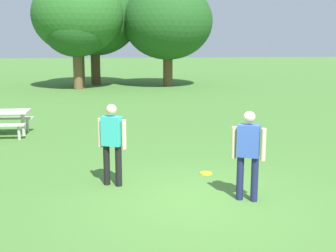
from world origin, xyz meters
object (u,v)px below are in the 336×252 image
(person_thrower, at_px, (248,150))
(tree_back_left, at_px, (168,22))
(tree_far_right, at_px, (78,15))
(tree_slender_mid, at_px, (94,17))
(person_catcher, at_px, (112,139))
(frisbee, at_px, (206,173))
(picnic_table_near, at_px, (0,118))
(tree_broad_center, at_px, (76,29))

(person_thrower, distance_m, tree_back_left, 19.92)
(tree_far_right, distance_m, tree_back_left, 5.25)
(tree_far_right, bearing_deg, tree_slender_mid, 67.38)
(person_catcher, height_order, tree_back_left, tree_back_left)
(frisbee, bearing_deg, tree_back_left, 86.39)
(frisbee, bearing_deg, tree_slender_mid, 99.53)
(frisbee, height_order, picnic_table_near, picnic_table_near)
(frisbee, relative_size, tree_far_right, 0.04)
(person_catcher, distance_m, frisbee, 2.27)
(frisbee, bearing_deg, tree_far_right, 103.14)
(tree_far_right, xyz_separation_m, tree_slender_mid, (0.82, 1.96, -0.01))
(frisbee, xyz_separation_m, picnic_table_near, (-5.40, 4.45, 0.55))
(tree_back_left, bearing_deg, person_catcher, -99.60)
(tree_broad_center, xyz_separation_m, tree_slender_mid, (0.89, 2.47, 0.73))
(frisbee, bearing_deg, picnic_table_near, 140.47)
(tree_broad_center, height_order, tree_slender_mid, tree_slender_mid)
(tree_broad_center, bearing_deg, person_thrower, -76.21)
(tree_slender_mid, bearing_deg, person_thrower, -80.10)
(person_thrower, distance_m, tree_slender_mid, 21.65)
(picnic_table_near, height_order, tree_back_left, tree_back_left)
(person_thrower, height_order, tree_far_right, tree_far_right)
(person_thrower, relative_size, frisbee, 6.11)
(tree_broad_center, bearing_deg, tree_slender_mid, 70.17)
(tree_far_right, height_order, tree_back_left, tree_far_right)
(person_thrower, distance_m, tree_broad_center, 19.34)
(frisbee, distance_m, tree_broad_center, 17.78)
(person_thrower, xyz_separation_m, frisbee, (-0.42, 1.67, -0.93))
(person_thrower, relative_size, tree_back_left, 0.27)
(person_thrower, height_order, tree_back_left, tree_back_left)
(person_thrower, bearing_deg, frisbee, 104.18)
(tree_far_right, bearing_deg, person_catcher, -83.43)
(person_thrower, xyz_separation_m, tree_slender_mid, (-3.68, 21.10, 3.19))
(picnic_table_near, bearing_deg, person_thrower, -46.46)
(frisbee, height_order, tree_back_left, tree_back_left)
(person_catcher, height_order, picnic_table_near, person_catcher)
(picnic_table_near, xyz_separation_m, tree_broad_center, (1.25, 12.50, 2.84))
(person_catcher, relative_size, frisbee, 6.11)
(tree_back_left, bearing_deg, frisbee, -93.61)
(person_thrower, distance_m, person_catcher, 2.67)
(person_catcher, relative_size, tree_back_left, 0.27)
(picnic_table_near, xyz_separation_m, tree_far_right, (1.32, 13.01, 3.59))
(person_catcher, distance_m, tree_broad_center, 17.81)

